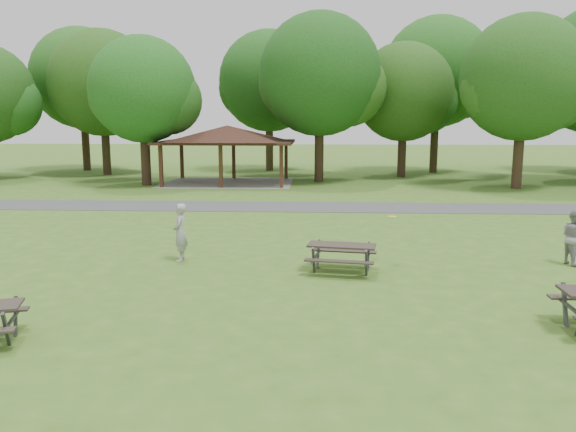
% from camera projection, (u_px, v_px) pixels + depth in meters
% --- Properties ---
extents(ground, '(160.00, 160.00, 0.00)m').
position_uv_depth(ground, '(237.00, 299.00, 13.25)').
color(ground, '#3B631C').
rests_on(ground, ground).
extents(asphalt_path, '(120.00, 3.20, 0.02)m').
position_uv_depth(asphalt_path, '(278.00, 207.00, 27.02)').
color(asphalt_path, '#404042').
rests_on(asphalt_path, ground).
extents(pavilion, '(8.60, 7.01, 3.76)m').
position_uv_depth(pavilion, '(227.00, 136.00, 36.54)').
color(pavilion, '#381F14').
rests_on(pavilion, ground).
extents(tree_row_c, '(8.19, 7.80, 10.67)m').
position_uv_depth(tree_row_c, '(104.00, 86.00, 41.39)').
color(tree_row_c, black).
rests_on(tree_row_c, ground).
extents(tree_row_d, '(6.93, 6.60, 9.27)m').
position_uv_depth(tree_row_d, '(144.00, 93.00, 34.87)').
color(tree_row_d, black).
rests_on(tree_row_d, ground).
extents(tree_row_e, '(8.40, 8.00, 11.02)m').
position_uv_depth(tree_row_e, '(321.00, 78.00, 36.60)').
color(tree_row_e, black).
rests_on(tree_row_e, ground).
extents(tree_row_f, '(7.35, 7.00, 9.55)m').
position_uv_depth(tree_row_f, '(405.00, 95.00, 39.90)').
color(tree_row_f, black).
rests_on(tree_row_f, ground).
extents(tree_row_g, '(7.77, 7.40, 10.25)m').
position_uv_depth(tree_row_g, '(525.00, 82.00, 33.12)').
color(tree_row_g, '#302015').
rests_on(tree_row_g, ground).
extents(tree_deep_a, '(8.40, 8.00, 11.38)m').
position_uv_depth(tree_deep_a, '(83.00, 81.00, 44.88)').
color(tree_deep_a, black).
rests_on(tree_deep_a, ground).
extents(tree_deep_b, '(8.40, 8.00, 11.13)m').
position_uv_depth(tree_deep_b, '(270.00, 84.00, 44.66)').
color(tree_deep_b, '#332516').
rests_on(tree_deep_b, ground).
extents(tree_deep_c, '(8.82, 8.40, 11.90)m').
position_uv_depth(tree_deep_c, '(438.00, 75.00, 42.92)').
color(tree_deep_c, '#312316').
rests_on(tree_deep_c, ground).
extents(picnic_table_middle, '(2.07, 1.76, 0.80)m').
position_uv_depth(picnic_table_middle, '(342.00, 251.00, 15.49)').
color(picnic_table_middle, '#2D2620').
rests_on(picnic_table_middle, ground).
extents(frisbee_in_flight, '(0.33, 0.33, 0.02)m').
position_uv_depth(frisbee_in_flight, '(392.00, 217.00, 16.35)').
color(frisbee_in_flight, yellow).
rests_on(frisbee_in_flight, ground).
extents(frisbee_thrower, '(0.47, 0.67, 1.73)m').
position_uv_depth(frisbee_thrower, '(180.00, 232.00, 16.67)').
color(frisbee_thrower, '#9C9C9F').
rests_on(frisbee_thrower, ground).
extents(frisbee_catcher, '(0.77, 0.90, 1.61)m').
position_uv_depth(frisbee_catcher, '(574.00, 237.00, 16.26)').
color(frisbee_catcher, gray).
rests_on(frisbee_catcher, ground).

